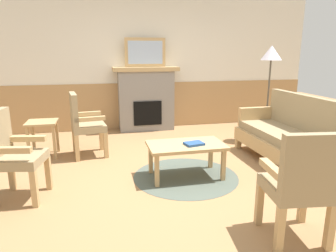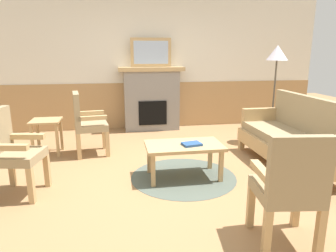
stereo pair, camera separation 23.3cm
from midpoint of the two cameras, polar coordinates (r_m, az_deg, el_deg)
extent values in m
plane|color=#997047|center=(4.11, -0.54, -8.62)|extent=(14.00, 14.00, 0.00)
cube|color=silver|center=(6.37, -5.69, 11.76)|extent=(7.20, 0.12, 2.70)
cube|color=#A87F51|center=(6.39, -5.43, 3.88)|extent=(7.20, 0.02, 0.95)
cube|color=gray|center=(6.19, -5.23, 4.74)|extent=(1.10, 0.36, 1.20)
cube|color=black|center=(6.05, -4.93, 2.40)|extent=(0.56, 0.02, 0.48)
cube|color=tan|center=(6.13, -5.36, 10.66)|extent=(1.30, 0.44, 0.08)
cube|color=tan|center=(6.12, -5.43, 13.65)|extent=(0.80, 0.03, 0.56)
cube|color=#9EB2D1|center=(6.10, -5.41, 13.65)|extent=(0.68, 0.01, 0.44)
cube|color=tan|center=(5.16, 11.84, -3.26)|extent=(0.08, 0.08, 0.16)
cube|color=tan|center=(3.80, 22.52, -10.35)|extent=(0.08, 0.08, 0.16)
cube|color=tan|center=(5.44, 17.61, -2.76)|extent=(0.08, 0.08, 0.16)
cube|color=tan|center=(4.55, 19.79, -3.75)|extent=(0.70, 1.80, 0.20)
cube|color=#937F5B|center=(4.51, 19.96, -1.81)|extent=(0.60, 1.70, 0.12)
cube|color=#937F5B|center=(4.61, 23.41, 2.17)|extent=(0.10, 1.70, 0.50)
cube|color=tan|center=(5.19, 15.05, 1.78)|extent=(0.60, 0.10, 0.30)
cube|color=tan|center=(3.82, 26.91, -3.49)|extent=(0.60, 0.10, 0.30)
cube|color=tan|center=(3.61, -3.97, -8.48)|extent=(0.05, 0.05, 0.40)
cube|color=tan|center=(3.82, 8.67, -7.34)|extent=(0.05, 0.05, 0.40)
cube|color=tan|center=(4.02, -4.96, -6.15)|extent=(0.05, 0.05, 0.40)
cube|color=tan|center=(4.21, 6.48, -5.26)|extent=(0.05, 0.05, 0.40)
cube|color=tan|center=(3.82, 1.70, -3.69)|extent=(0.96, 0.56, 0.04)
cylinder|color=#4C564C|center=(3.97, 1.65, -9.44)|extent=(1.35, 1.35, 0.01)
cube|color=navy|center=(3.78, 3.18, -3.35)|extent=(0.26, 0.21, 0.03)
cube|color=tan|center=(5.09, -13.75, -2.21)|extent=(0.07, 0.07, 0.40)
cube|color=tan|center=(4.69, -13.02, -3.54)|extent=(0.07, 0.07, 0.40)
cube|color=tan|center=(5.05, -18.46, -2.64)|extent=(0.07, 0.07, 0.40)
cube|color=tan|center=(4.65, -18.15, -4.02)|extent=(0.07, 0.07, 0.40)
cube|color=#937F5B|center=(4.80, -16.04, -0.22)|extent=(0.55, 0.55, 0.10)
cube|color=#937F5B|center=(4.73, -18.68, 2.98)|extent=(0.15, 0.49, 0.48)
cube|color=tan|center=(4.97, -16.41, 2.22)|extent=(0.45, 0.13, 0.06)
cube|color=tan|center=(4.57, -15.92, 1.27)|extent=(0.45, 0.13, 0.06)
cube|color=tan|center=(3.85, -23.25, -8.16)|extent=(0.07, 0.07, 0.40)
cube|color=tan|center=(3.50, -25.66, -10.66)|extent=(0.07, 0.07, 0.40)
cube|color=tan|center=(4.02, -28.90, -7.88)|extent=(0.07, 0.07, 0.40)
cube|color=#937F5B|center=(3.67, -27.83, -5.57)|extent=(0.56, 0.56, 0.10)
cube|color=tan|center=(3.80, -26.83, -2.15)|extent=(0.45, 0.15, 0.06)
cube|color=tan|center=(3.45, -29.56, -3.99)|extent=(0.45, 0.15, 0.06)
cube|color=tan|center=(2.97, 14.63, -14.08)|extent=(0.07, 0.07, 0.40)
cube|color=tan|center=(3.13, 22.07, -13.18)|extent=(0.07, 0.07, 0.40)
cube|color=tan|center=(2.63, 17.83, -18.19)|extent=(0.07, 0.07, 0.40)
cube|color=tan|center=(2.81, 26.08, -16.80)|extent=(0.07, 0.07, 0.40)
cube|color=#937F5B|center=(2.77, 20.59, -10.94)|extent=(0.54, 0.54, 0.10)
cube|color=#937F5B|center=(2.50, 23.12, -6.69)|extent=(0.49, 0.14, 0.48)
cube|color=tan|center=(2.62, 16.83, -7.99)|extent=(0.13, 0.45, 0.06)
cube|color=tan|center=(2.80, 24.70, -7.30)|extent=(0.13, 0.45, 0.06)
cube|color=tan|center=(5.26, -25.23, -1.96)|extent=(0.04, 0.04, 0.52)
cube|color=tan|center=(5.19, -21.36, -1.78)|extent=(0.04, 0.04, 0.52)
cube|color=tan|center=(4.92, -26.08, -3.07)|extent=(0.04, 0.04, 0.52)
cube|color=tan|center=(4.85, -21.94, -2.89)|extent=(0.04, 0.04, 0.52)
cube|color=tan|center=(4.99, -23.96, 0.63)|extent=(0.44, 0.44, 0.03)
cylinder|color=#332D28|center=(5.83, 16.70, -2.27)|extent=(0.24, 0.24, 0.03)
cylinder|color=#4C473D|center=(5.68, 17.19, 4.69)|extent=(0.03, 0.03, 1.40)
cone|color=silver|center=(5.62, 17.80, 13.02)|extent=(0.36, 0.36, 0.25)
camera|label=1|loc=(0.12, -91.56, -0.38)|focal=32.33mm
camera|label=2|loc=(0.12, 88.44, 0.38)|focal=32.33mm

